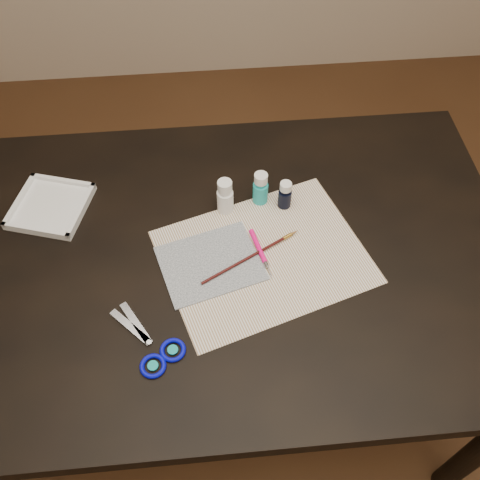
{
  "coord_description": "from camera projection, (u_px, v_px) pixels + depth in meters",
  "views": [
    {
      "loc": [
        -0.07,
        -0.72,
        1.77
      ],
      "look_at": [
        0.0,
        0.0,
        0.8
      ],
      "focal_mm": 40.0,
      "sensor_mm": 36.0,
      "label": 1
    }
  ],
  "objects": [
    {
      "name": "paint_bottle_cyan",
      "position": [
        260.0,
        188.0,
        1.31
      ],
      "size": [
        0.05,
        0.05,
        0.09
      ],
      "primitive_type": "cylinder",
      "rotation": [
        0.0,
        0.0,
        -0.43
      ],
      "color": "#1EACB0",
      "rests_on": "table"
    },
    {
      "name": "paint_bottle_navy",
      "position": [
        285.0,
        195.0,
        1.31
      ],
      "size": [
        0.04,
        0.04,
        0.08
      ],
      "primitive_type": "cylinder",
      "rotation": [
        0.0,
        0.0,
        -0.2
      ],
      "color": "black",
      "rests_on": "table"
    },
    {
      "name": "paint_bottle_white",
      "position": [
        225.0,
        196.0,
        1.29
      ],
      "size": [
        0.05,
        0.05,
        0.1
      ],
      "primitive_type": "cylinder",
      "rotation": [
        0.0,
        0.0,
        -0.3
      ],
      "color": "white",
      "rests_on": "table"
    },
    {
      "name": "craft_knife",
      "position": [
        261.0,
        254.0,
        1.24
      ],
      "size": [
        0.05,
        0.14,
        0.01
      ],
      "primitive_type": null,
      "rotation": [
        0.0,
        0.0,
        -1.33
      ],
      "color": "#FF0C7B",
      "rests_on": "paper"
    },
    {
      "name": "scissors",
      "position": [
        141.0,
        339.0,
        1.11
      ],
      "size": [
        0.22,
        0.22,
        0.01
      ],
      "primitive_type": null,
      "rotation": [
        0.0,
        0.0,
        2.35
      ],
      "color": "silver",
      "rests_on": "table"
    },
    {
      "name": "paper",
      "position": [
        264.0,
        257.0,
        1.24
      ],
      "size": [
        0.54,
        0.47,
        0.0
      ],
      "primitive_type": "cube",
      "rotation": [
        0.0,
        0.0,
        0.31
      ],
      "color": "white",
      "rests_on": "table"
    },
    {
      "name": "palette_tray",
      "position": [
        50.0,
        206.0,
        1.32
      ],
      "size": [
        0.22,
        0.22,
        0.02
      ],
      "primitive_type": "cube",
      "rotation": [
        0.0,
        0.0,
        -0.3
      ],
      "color": "white",
      "rests_on": "table"
    },
    {
      "name": "canvas",
      "position": [
        210.0,
        263.0,
        1.23
      ],
      "size": [
        0.26,
        0.23,
        0.0
      ],
      "primitive_type": "cube",
      "rotation": [
        0.0,
        0.0,
        0.27
      ],
      "color": "black",
      "rests_on": "paper"
    },
    {
      "name": "ground",
      "position": [
        240.0,
        378.0,
        1.86
      ],
      "size": [
        3.5,
        3.5,
        0.02
      ],
      "primitive_type": "cube",
      "color": "#422614",
      "rests_on": "ground"
    },
    {
      "name": "paintbrush",
      "position": [
        252.0,
        256.0,
        1.24
      ],
      "size": [
        0.24,
        0.14,
        0.01
      ],
      "primitive_type": null,
      "rotation": [
        0.0,
        0.0,
        0.5
      ],
      "color": "#320A0A",
      "rests_on": "canvas"
    },
    {
      "name": "table",
      "position": [
        240.0,
        327.0,
        1.55
      ],
      "size": [
        1.3,
        0.9,
        0.75
      ],
      "primitive_type": "cube",
      "color": "black",
      "rests_on": "ground"
    }
  ]
}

